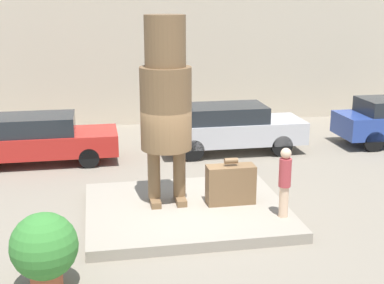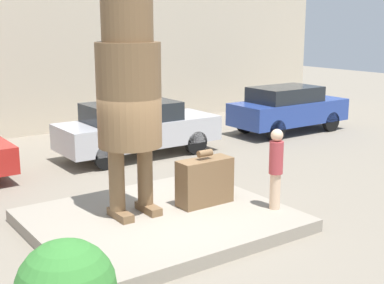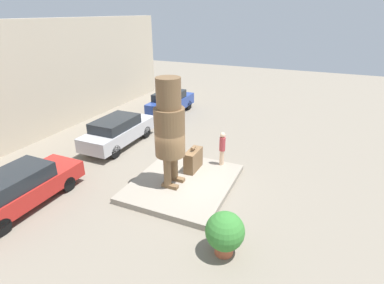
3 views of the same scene
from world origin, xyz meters
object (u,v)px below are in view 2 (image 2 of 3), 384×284
object	(u,v)px
giant_suitcase	(205,181)
parked_car_silver	(137,127)
statue_figure	(129,80)
parked_car_blue	(288,108)
tourist	(276,166)

from	to	relation	value
giant_suitcase	parked_car_silver	world-z (taller)	parked_car_silver
statue_figure	parked_car_blue	world-z (taller)	statue_figure
parked_car_blue	parked_car_silver	bearing A→B (deg)	179.44
tourist	parked_car_blue	xyz separation A→B (m)	(6.36, 6.00, -0.25)
giant_suitcase	parked_car_blue	size ratio (longest dim) A/B	0.27
parked_car_silver	tourist	bearing A→B (deg)	-93.11
parked_car_silver	giant_suitcase	bearing A→B (deg)	-104.40
giant_suitcase	tourist	xyz separation A→B (m)	(0.96, -1.02, 0.41)
tourist	parked_car_blue	bearing A→B (deg)	43.34
tourist	parked_car_blue	distance (m)	8.74
parked_car_blue	tourist	bearing A→B (deg)	-136.66
giant_suitcase	parked_car_blue	xyz separation A→B (m)	(7.32, 4.98, 0.15)
giant_suitcase	parked_car_blue	distance (m)	8.85
giant_suitcase	tourist	world-z (taller)	tourist
tourist	parked_car_silver	bearing A→B (deg)	86.89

